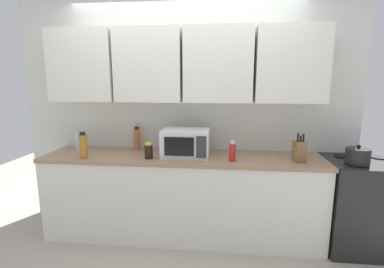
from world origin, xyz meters
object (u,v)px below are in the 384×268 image
Objects in this scene: microwave at (186,143)px; bottle_red_sauce at (232,152)px; bottle_soy_dark at (149,151)px; bottle_clear_tall at (78,142)px; stove_range at (363,204)px; kettle at (358,156)px; bottle_amber_vinegar at (83,146)px; bottle_spice_jar at (137,138)px; knife_block at (299,151)px.

microwave is 0.50m from bottle_red_sauce.
microwave is at bearing 21.32° from bottle_soy_dark.
bottle_red_sauce is at bearing -9.80° from bottle_clear_tall.
kettle is at bearing -140.53° from stove_range.
kettle is at bearing -5.93° from bottle_clear_tall.
bottle_amber_vinegar is 1.42× the size of bottle_clear_tall.
bottle_soy_dark is (0.23, -0.37, -0.05)m from bottle_spice_jar.
knife_block is 1.49× the size of bottle_clear_tall.
bottle_amber_vinegar is at bearing -178.81° from kettle.
bottle_clear_tall is (-1.73, 0.30, -0.01)m from bottle_red_sauce.
bottle_clear_tall is (-2.87, 0.30, 0.00)m from kettle.
bottle_spice_jar reaches higher than bottle_clear_tall.
bottle_spice_jar is at bearing 7.11° from bottle_clear_tall.
bottle_amber_vinegar reaches higher than bottle_red_sauce.
bottle_red_sauce is at bearing -173.93° from stove_range.
stove_range is 1.90× the size of microwave.
microwave is 1.03m from bottle_amber_vinegar.
microwave is 1.71× the size of knife_block.
microwave is at bearing 179.79° from stove_range.
bottle_amber_vinegar is 0.43m from bottle_clear_tall.
bottle_spice_jar reaches higher than bottle_soy_dark.
bottle_soy_dark is 0.85× the size of bottle_clear_tall.
bottle_amber_vinegar is (-2.63, -0.05, 0.04)m from kettle.
bottle_spice_jar reaches higher than kettle.
microwave is 0.39m from bottle_soy_dark.
bottle_spice_jar reaches higher than stove_range.
bottle_clear_tall is (-2.36, 0.25, -0.02)m from knife_block.
stove_range is 4.55× the size of bottle_red_sauce.
kettle is 0.82× the size of bottle_spice_jar.
bottle_red_sauce is 1.75m from bottle_clear_tall.
knife_block is 0.64m from bottle_red_sauce.
bottle_amber_vinegar is at bearing -177.28° from knife_block.
bottle_soy_dark reaches higher than stove_range.
microwave is at bearing 162.75° from bottle_red_sauce.
bottle_red_sauce reaches higher than bottle_clear_tall.
microwave is 2.98× the size of bottle_soy_dark.
knife_block is at bearing 1.53° from bottle_soy_dark.
microwave is at bearing 11.27° from bottle_amber_vinegar.
stove_range is 2.46m from bottle_spice_jar.
kettle is 1.13× the size of bottle_clear_tall.
bottle_clear_tall reaches higher than bottle_soy_dark.
bottle_red_sauce reaches higher than kettle.
bottle_soy_dark is at bearing 179.80° from kettle.
knife_block is at bearing 4.13° from bottle_red_sauce.
knife_block is 2.38m from bottle_clear_tall.
stove_range is 4.30× the size of kettle.
bottle_red_sauce is at bearing -175.87° from knife_block.
bottle_red_sauce is 1.13m from bottle_spice_jar.
bottle_soy_dark is at bearing -58.06° from bottle_spice_jar.
kettle is 0.79× the size of bottle_amber_vinegar.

